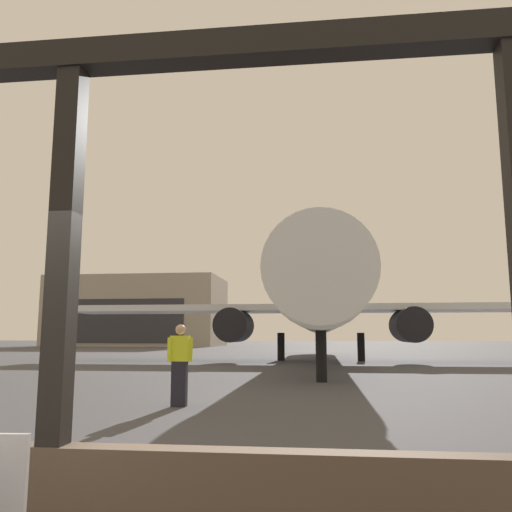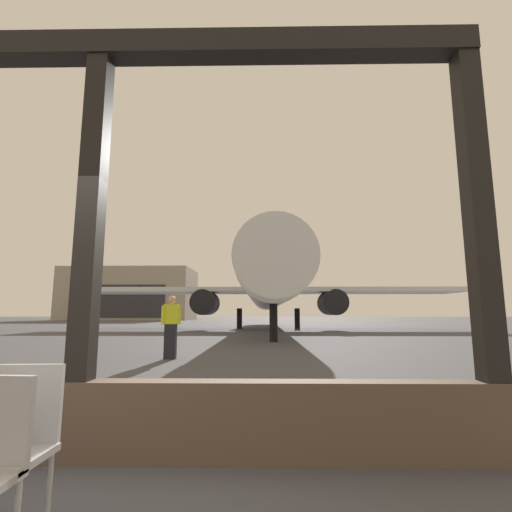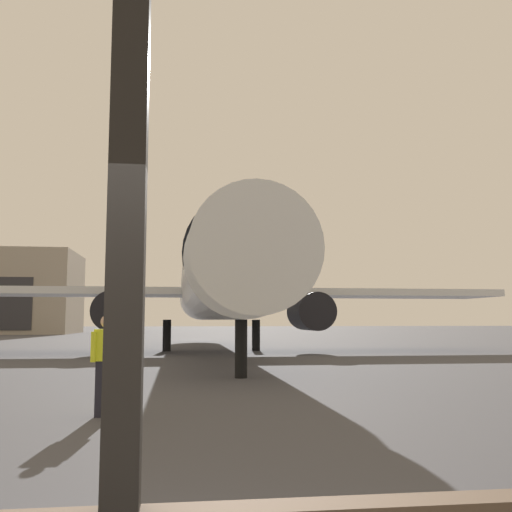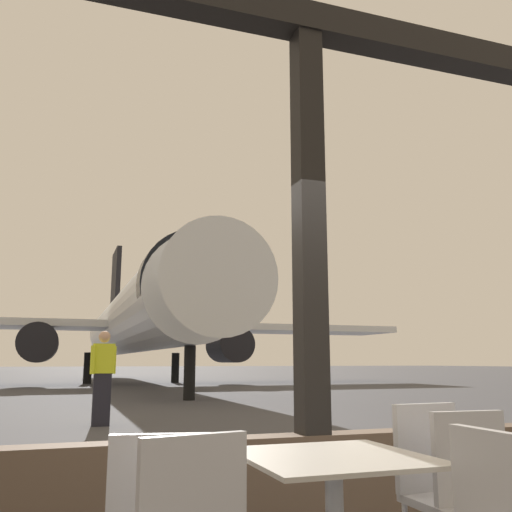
{
  "view_description": "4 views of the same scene",
  "coord_description": "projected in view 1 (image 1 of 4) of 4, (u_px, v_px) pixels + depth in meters",
  "views": [
    {
      "loc": [
        2.07,
        -4.02,
        1.5
      ],
      "look_at": [
        -0.16,
        14.49,
        4.33
      ],
      "focal_mm": 36.86,
      "sensor_mm": 36.0,
      "label": 1
    },
    {
      "loc": [
        1.6,
        -3.4,
        1.24
      ],
      "look_at": [
        1.4,
        8.67,
        3.09
      ],
      "focal_mm": 26.49,
      "sensor_mm": 36.0,
      "label": 2
    },
    {
      "loc": [
        0.29,
        -3.23,
        1.66
      ],
      "look_at": [
        2.42,
        12.79,
        3.44
      ],
      "focal_mm": 40.77,
      "sensor_mm": 36.0,
      "label": 3
    },
    {
      "loc": [
        -1.71,
        -3.72,
        1.16
      ],
      "look_at": [
        3.55,
        11.47,
        4.23
      ],
      "focal_mm": 39.0,
      "sensor_mm": 36.0,
      "label": 4
    }
  ],
  "objects": [
    {
      "name": "ground_plane",
      "position": [
        295.0,
        354.0,
        43.23
      ],
      "size": [
        220.0,
        220.0,
        0.0
      ],
      "primitive_type": "plane",
      "color": "#424247"
    },
    {
      "name": "window_frame",
      "position": [
        58.0,
        347.0,
        4.18
      ],
      "size": [
        7.38,
        0.24,
        4.0
      ],
      "color": "brown",
      "rests_on": "ground"
    },
    {
      "name": "airplane",
      "position": [
        320.0,
        303.0,
        30.6
      ],
      "size": [
        30.32,
        34.09,
        10.08
      ],
      "color": "silver",
      "rests_on": "ground"
    },
    {
      "name": "ground_crew_worker",
      "position": [
        180.0,
        364.0,
        11.34
      ],
      "size": [
        0.49,
        0.36,
        1.74
      ],
      "color": "black",
      "rests_on": "ground"
    },
    {
      "name": "distant_hangar",
      "position": [
        139.0,
        312.0,
        77.8
      ],
      "size": [
        24.36,
        13.02,
        9.96
      ],
      "color": "#9E9384",
      "rests_on": "ground"
    }
  ]
}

